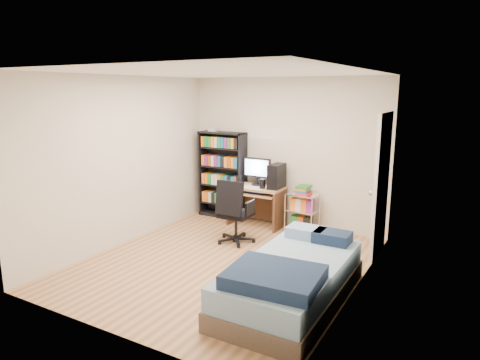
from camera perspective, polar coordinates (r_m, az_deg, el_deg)
The scene contains 7 objects.
room at distance 5.53m, azimuth -2.21°, elevation 1.11°, with size 3.58×4.08×2.58m.
media_shelf at distance 7.75m, azimuth -2.36°, elevation 0.85°, with size 0.87×0.29×1.62m.
computer_desk at distance 7.26m, azimuth 3.04°, elevation -1.34°, with size 0.92×0.53×1.16m.
office_chair at distance 6.51m, azimuth -0.72°, elevation -5.71°, with size 0.61×0.61×0.99m.
wire_cart at distance 7.02m, azimuth 8.31°, elevation -2.84°, with size 0.50×0.37×0.78m.
bed at distance 4.82m, azimuth 6.87°, elevation -13.05°, with size 1.04×2.08×0.59m.
door at distance 6.21m, azimuth 18.31°, elevation -0.65°, with size 0.12×0.80×2.00m.
Camera 1 is at (2.86, -4.62, 2.29)m, focal length 32.00 mm.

